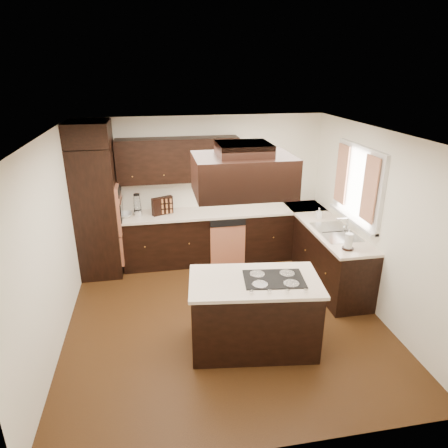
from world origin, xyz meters
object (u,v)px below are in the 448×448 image
(island, at_px, (254,315))
(spice_rack, at_px, (162,206))
(range_hood, at_px, (243,175))
(oven_column, at_px, (97,212))

(island, xyz_separation_m, spice_rack, (-0.97, 2.45, 0.63))
(range_hood, distance_m, spice_rack, 2.73)
(oven_column, height_order, range_hood, range_hood)
(range_hood, bearing_deg, island, -34.08)
(spice_rack, bearing_deg, oven_column, 161.13)
(oven_column, relative_size, range_hood, 2.02)
(range_hood, bearing_deg, oven_column, 129.74)
(island, relative_size, spice_rack, 4.11)
(island, height_order, range_hood, range_hood)
(oven_column, xyz_separation_m, range_hood, (1.88, -2.25, 1.10))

